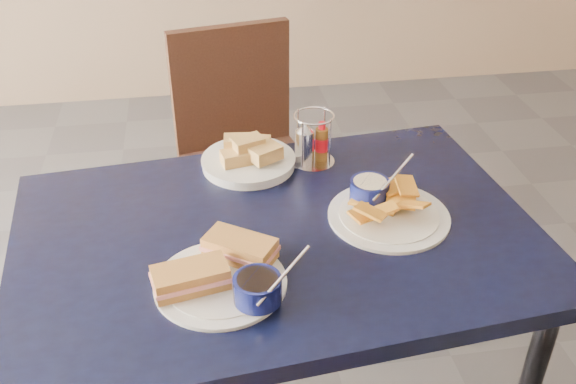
{
  "coord_description": "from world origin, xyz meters",
  "views": [
    {
      "loc": [
        0.0,
        -1.04,
        1.57
      ],
      "look_at": [
        0.18,
        0.11,
        0.82
      ],
      "focal_mm": 40.0,
      "sensor_mm": 36.0,
      "label": 1
    }
  ],
  "objects": [
    {
      "name": "dining_table",
      "position": [
        0.15,
        0.07,
        0.68
      ],
      "size": [
        1.18,
        0.85,
        0.75
      ],
      "color": "black",
      "rests_on": "ground"
    },
    {
      "name": "chair_far",
      "position": [
        0.17,
        0.94,
        0.51
      ],
      "size": [
        0.49,
        0.48,
        0.89
      ],
      "color": "black",
      "rests_on": "ground"
    },
    {
      "name": "sandwich_plate",
      "position": [
        0.03,
        -0.09,
        0.78
      ],
      "size": [
        0.3,
        0.27,
        0.12
      ],
      "color": "white",
      "rests_on": "dining_table"
    },
    {
      "name": "plantain_plate",
      "position": [
        0.39,
        0.1,
        0.77
      ],
      "size": [
        0.27,
        0.27,
        0.12
      ],
      "color": "white",
      "rests_on": "dining_table"
    },
    {
      "name": "bread_basket",
      "position": [
        0.12,
        0.35,
        0.78
      ],
      "size": [
        0.23,
        0.23,
        0.08
      ],
      "color": "white",
      "rests_on": "dining_table"
    },
    {
      "name": "condiment_caddy",
      "position": [
        0.28,
        0.34,
        0.81
      ],
      "size": [
        0.11,
        0.11,
        0.14
      ],
      "color": "silver",
      "rests_on": "dining_table"
    }
  ]
}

